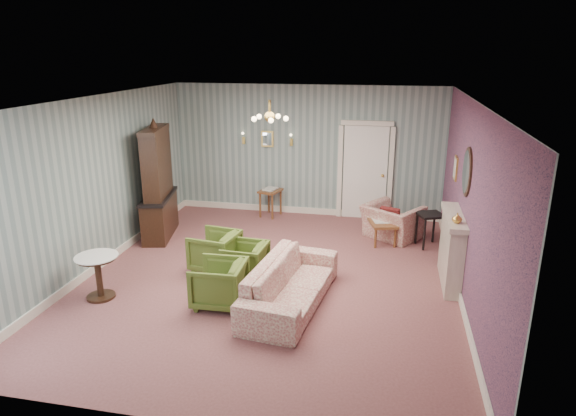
% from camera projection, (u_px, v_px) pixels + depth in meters
% --- Properties ---
extents(floor, '(7.00, 7.00, 0.00)m').
position_uv_depth(floor, '(271.00, 277.00, 8.35)').
color(floor, '#854E4D').
rests_on(floor, ground).
extents(ceiling, '(7.00, 7.00, 0.00)m').
position_uv_depth(ceiling, '(269.00, 100.00, 7.47)').
color(ceiling, white).
rests_on(ceiling, ground).
extents(wall_back, '(6.00, 0.00, 6.00)m').
position_uv_depth(wall_back, '(307.00, 151.00, 11.18)').
color(wall_back, slate).
rests_on(wall_back, ground).
extents(wall_front, '(6.00, 0.00, 6.00)m').
position_uv_depth(wall_front, '(182.00, 295.00, 4.64)').
color(wall_front, slate).
rests_on(wall_front, ground).
extents(wall_left, '(0.00, 7.00, 7.00)m').
position_uv_depth(wall_left, '(98.00, 184.00, 8.48)').
color(wall_left, slate).
rests_on(wall_left, ground).
extents(wall_right, '(0.00, 7.00, 7.00)m').
position_uv_depth(wall_right, '(470.00, 205.00, 7.34)').
color(wall_right, slate).
rests_on(wall_right, ground).
extents(wall_right_floral, '(0.00, 7.00, 7.00)m').
position_uv_depth(wall_right_floral, '(469.00, 205.00, 7.34)').
color(wall_right_floral, '#AA556B').
rests_on(wall_right_floral, ground).
extents(door, '(1.12, 0.12, 2.16)m').
position_uv_depth(door, '(365.00, 171.00, 11.01)').
color(door, white).
rests_on(door, floor).
extents(olive_chair_a, '(0.70, 0.74, 0.75)m').
position_uv_depth(olive_chair_a, '(219.00, 281.00, 7.36)').
color(olive_chair_a, '#4B6122').
rests_on(olive_chair_a, floor).
extents(olive_chair_b, '(0.66, 0.70, 0.68)m').
position_uv_depth(olive_chair_b, '(245.00, 259.00, 8.22)').
color(olive_chair_b, '#4B6122').
rests_on(olive_chair_b, floor).
extents(olive_chair_c, '(0.78, 0.81, 0.74)m').
position_uv_depth(olive_chair_c, '(215.00, 249.00, 8.56)').
color(olive_chair_c, '#4B6122').
rests_on(olive_chair_c, floor).
extents(sofa_chintz, '(0.94, 2.34, 0.89)m').
position_uv_depth(sofa_chintz, '(291.00, 276.00, 7.37)').
color(sofa_chintz, '#963C3F').
rests_on(sofa_chintz, floor).
extents(wingback_chair, '(1.23, 1.14, 0.90)m').
position_uv_depth(wingback_chair, '(392.00, 216.00, 9.99)').
color(wingback_chair, '#963C3F').
rests_on(wingback_chair, floor).
extents(dresser, '(0.77, 1.47, 2.33)m').
position_uv_depth(dresser, '(157.00, 180.00, 9.88)').
color(dresser, black).
rests_on(dresser, floor).
extents(fireplace, '(0.30, 1.40, 1.16)m').
position_uv_depth(fireplace, '(451.00, 249.00, 8.00)').
color(fireplace, beige).
rests_on(fireplace, floor).
extents(mantel_vase, '(0.15, 0.15, 0.15)m').
position_uv_depth(mantel_vase, '(457.00, 218.00, 7.43)').
color(mantel_vase, gold).
rests_on(mantel_vase, fireplace).
extents(oval_mirror, '(0.04, 0.76, 0.84)m').
position_uv_depth(oval_mirror, '(467.00, 172.00, 7.60)').
color(oval_mirror, white).
rests_on(oval_mirror, wall_right).
extents(framed_print, '(0.04, 0.34, 0.42)m').
position_uv_depth(framed_print, '(456.00, 168.00, 8.93)').
color(framed_print, gold).
rests_on(framed_print, wall_right).
extents(coffee_table, '(0.69, 0.95, 0.43)m').
position_uv_depth(coffee_table, '(381.00, 230.00, 9.88)').
color(coffee_table, brown).
rests_on(coffee_table, floor).
extents(side_table_black, '(0.57, 0.57, 0.66)m').
position_uv_depth(side_table_black, '(429.00, 230.00, 9.56)').
color(side_table_black, black).
rests_on(side_table_black, floor).
extents(pedestal_table, '(0.71, 0.71, 0.69)m').
position_uv_depth(pedestal_table, '(99.00, 277.00, 7.57)').
color(pedestal_table, black).
rests_on(pedestal_table, floor).
extents(nesting_table, '(0.52, 0.60, 0.67)m').
position_uv_depth(nesting_table, '(271.00, 202.00, 11.34)').
color(nesting_table, brown).
rests_on(nesting_table, floor).
extents(gilt_mirror_back, '(0.28, 0.06, 0.36)m').
position_uv_depth(gilt_mirror_back, '(267.00, 139.00, 11.24)').
color(gilt_mirror_back, gold).
rests_on(gilt_mirror_back, wall_back).
extents(sconce_left, '(0.16, 0.12, 0.30)m').
position_uv_depth(sconce_left, '(243.00, 138.00, 11.32)').
color(sconce_left, gold).
rests_on(sconce_left, wall_back).
extents(sconce_right, '(0.16, 0.12, 0.30)m').
position_uv_depth(sconce_right, '(291.00, 140.00, 11.11)').
color(sconce_right, gold).
rests_on(sconce_right, wall_back).
extents(chandelier, '(0.56, 0.56, 0.36)m').
position_uv_depth(chandelier, '(270.00, 118.00, 7.55)').
color(chandelier, gold).
rests_on(chandelier, ceiling).
extents(burgundy_cushion, '(0.41, 0.28, 0.39)m').
position_uv_depth(burgundy_cushion, '(390.00, 217.00, 9.85)').
color(burgundy_cushion, maroon).
rests_on(burgundy_cushion, wingback_chair).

